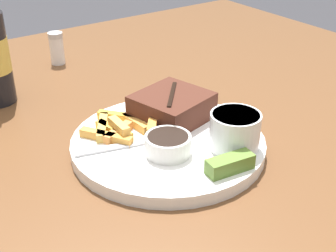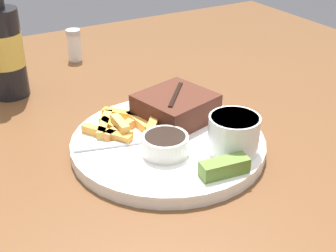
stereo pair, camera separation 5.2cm
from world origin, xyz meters
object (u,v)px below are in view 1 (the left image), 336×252
(steak_portion, at_px, (172,107))
(coleslaw_cup, at_px, (235,129))
(salt_shaker, at_px, (57,48))
(pickle_spear, at_px, (230,164))
(dipping_sauce_cup, at_px, (168,144))
(knife_utensil, at_px, (154,128))
(dinner_plate, at_px, (168,144))
(fork_utensil, at_px, (119,146))

(steak_portion, xyz_separation_m, coleslaw_cup, (0.02, -0.12, 0.01))
(salt_shaker, bearing_deg, pickle_spear, -89.26)
(coleslaw_cup, relative_size, pickle_spear, 1.06)
(steak_portion, xyz_separation_m, dipping_sauce_cup, (-0.06, -0.08, -0.01))
(knife_utensil, bearing_deg, coleslaw_cup, -122.04)
(dinner_plate, height_order, steak_portion, steak_portion)
(steak_portion, relative_size, coleslaw_cup, 1.77)
(dinner_plate, relative_size, salt_shaker, 4.19)
(dipping_sauce_cup, xyz_separation_m, fork_utensil, (-0.05, 0.05, -0.01))
(coleslaw_cup, xyz_separation_m, fork_utensil, (-0.13, 0.09, -0.03))
(steak_portion, distance_m, pickle_spear, 0.16)
(coleslaw_cup, bearing_deg, dipping_sauce_cup, 154.78)
(dipping_sauce_cup, relative_size, salt_shaker, 0.95)
(dinner_plate, xyz_separation_m, salt_shaker, (0.01, 0.40, 0.02))
(coleslaw_cup, distance_m, dipping_sauce_cup, 0.09)
(steak_portion, height_order, knife_utensil, steak_portion)
(dinner_plate, bearing_deg, dipping_sauce_cup, -125.41)
(coleslaw_cup, xyz_separation_m, pickle_spear, (-0.04, -0.04, -0.02))
(coleslaw_cup, height_order, fork_utensil, coleslaw_cup)
(knife_utensil, bearing_deg, salt_shaker, 25.70)
(steak_portion, xyz_separation_m, salt_shaker, (-0.03, 0.36, -0.00))
(steak_portion, bearing_deg, coleslaw_cup, -80.16)
(salt_shaker, bearing_deg, steak_portion, -85.33)
(dipping_sauce_cup, bearing_deg, dinner_plate, 54.59)
(coleslaw_cup, bearing_deg, knife_utensil, 120.51)
(salt_shaker, bearing_deg, fork_utensil, -101.50)
(salt_shaker, bearing_deg, dinner_plate, -91.43)
(steak_portion, bearing_deg, salt_shaker, 94.67)
(pickle_spear, distance_m, fork_utensil, 0.15)
(dinner_plate, distance_m, coleslaw_cup, 0.10)
(dinner_plate, height_order, knife_utensil, knife_utensil)
(knife_utensil, relative_size, salt_shaker, 2.37)
(pickle_spear, bearing_deg, dinner_plate, 98.67)
(steak_portion, bearing_deg, dipping_sauce_cup, -128.69)
(dinner_plate, height_order, coleslaw_cup, coleslaw_cup)
(dinner_plate, relative_size, coleslaw_cup, 4.00)
(knife_utensil, bearing_deg, steak_portion, -44.81)
(dinner_plate, xyz_separation_m, fork_utensil, (-0.07, 0.02, 0.01))
(coleslaw_cup, xyz_separation_m, dipping_sauce_cup, (-0.08, 0.04, -0.01))
(coleslaw_cup, relative_size, salt_shaker, 1.05)
(dipping_sauce_cup, relative_size, knife_utensil, 0.40)
(dinner_plate, bearing_deg, knife_utensil, 92.16)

